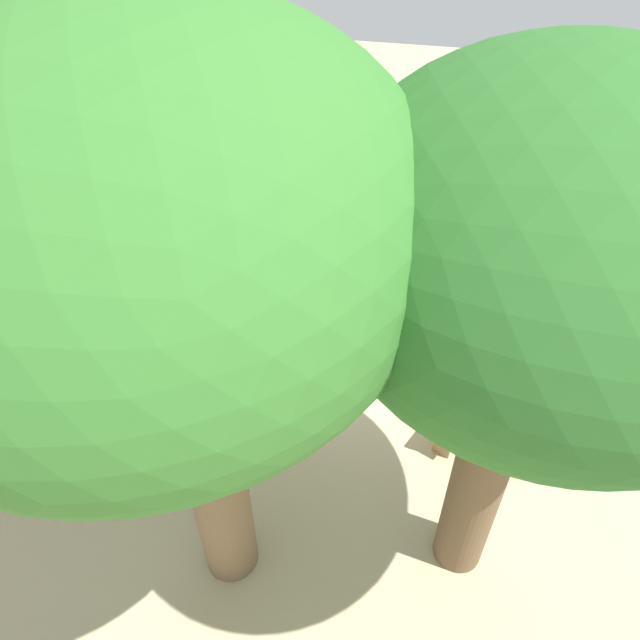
{
  "coord_description": "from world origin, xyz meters",
  "views": [
    {
      "loc": [
        -9.63,
        -1.36,
        9.33
      ],
      "look_at": [
        0.27,
        1.37,
        0.8
      ],
      "focal_mm": 31.25,
      "sensor_mm": 36.0,
      "label": 1
    }
  ],
  "objects_px": {
    "elephant": "(341,319)",
    "person_handler": "(379,273)",
    "picnic_table_near": "(526,286)",
    "shade_tree_main": "(549,249)",
    "market_stall_blue": "(75,247)",
    "feed_bucket": "(298,330)",
    "market_stall_green": "(11,303)",
    "shade_tree_secondary": "(168,234)",
    "wooden_bench": "(453,421)"
  },
  "relations": [
    {
      "from": "shade_tree_main",
      "to": "market_stall_green",
      "type": "bearing_deg",
      "value": 75.67
    },
    {
      "from": "elephant",
      "to": "wooden_bench",
      "type": "distance_m",
      "value": 3.65
    },
    {
      "from": "person_handler",
      "to": "shade_tree_main",
      "type": "distance_m",
      "value": 8.89
    },
    {
      "from": "shade_tree_secondary",
      "to": "picnic_table_near",
      "type": "bearing_deg",
      "value": -28.95
    },
    {
      "from": "elephant",
      "to": "person_handler",
      "type": "relative_size",
      "value": 1.07
    },
    {
      "from": "elephant",
      "to": "feed_bucket",
      "type": "height_order",
      "value": "elephant"
    },
    {
      "from": "shade_tree_main",
      "to": "picnic_table_near",
      "type": "height_order",
      "value": "shade_tree_main"
    },
    {
      "from": "person_handler",
      "to": "shade_tree_main",
      "type": "relative_size",
      "value": 0.2
    },
    {
      "from": "picnic_table_near",
      "to": "market_stall_blue",
      "type": "height_order",
      "value": "market_stall_blue"
    },
    {
      "from": "person_handler",
      "to": "shade_tree_main",
      "type": "xyz_separation_m",
      "value": [
        -6.64,
        -2.7,
        5.26
      ]
    },
    {
      "from": "elephant",
      "to": "shade_tree_secondary",
      "type": "relative_size",
      "value": 0.2
    },
    {
      "from": "shade_tree_main",
      "to": "shade_tree_secondary",
      "type": "bearing_deg",
      "value": 107.09
    },
    {
      "from": "elephant",
      "to": "picnic_table_near",
      "type": "relative_size",
      "value": 1.09
    },
    {
      "from": "shade_tree_main",
      "to": "elephant",
      "type": "bearing_deg",
      "value": 34.65
    },
    {
      "from": "shade_tree_main",
      "to": "shade_tree_secondary",
      "type": "xyz_separation_m",
      "value": [
        -1.15,
        3.73,
        0.25
      ]
    },
    {
      "from": "shade_tree_main",
      "to": "feed_bucket",
      "type": "xyz_separation_m",
      "value": [
        4.75,
        4.37,
        -6.04
      ]
    },
    {
      "from": "wooden_bench",
      "to": "market_stall_blue",
      "type": "bearing_deg",
      "value": -83.54
    },
    {
      "from": "shade_tree_main",
      "to": "picnic_table_near",
      "type": "xyz_separation_m",
      "value": [
        7.62,
        -1.12,
        -5.62
      ]
    },
    {
      "from": "shade_tree_main",
      "to": "feed_bucket",
      "type": "distance_m",
      "value": 8.84
    },
    {
      "from": "wooden_bench",
      "to": "market_stall_green",
      "type": "xyz_separation_m",
      "value": [
        0.26,
        10.59,
        0.67
      ]
    },
    {
      "from": "market_stall_green",
      "to": "wooden_bench",
      "type": "bearing_deg",
      "value": -91.4
    },
    {
      "from": "market_stall_green",
      "to": "feed_bucket",
      "type": "height_order",
      "value": "market_stall_green"
    },
    {
      "from": "market_stall_blue",
      "to": "feed_bucket",
      "type": "xyz_separation_m",
      "value": [
        -0.64,
        -6.57,
        -0.98
      ]
    },
    {
      "from": "elephant",
      "to": "feed_bucket",
      "type": "bearing_deg",
      "value": -33.45
    },
    {
      "from": "elephant",
      "to": "shade_tree_secondary",
      "type": "bearing_deg",
      "value": 53.88
    },
    {
      "from": "person_handler",
      "to": "shade_tree_main",
      "type": "height_order",
      "value": "shade_tree_main"
    },
    {
      "from": "wooden_bench",
      "to": "shade_tree_main",
      "type": "bearing_deg",
      "value": 29.34
    },
    {
      "from": "market_stall_green",
      "to": "shade_tree_main",
      "type": "bearing_deg",
      "value": -104.33
    },
    {
      "from": "wooden_bench",
      "to": "picnic_table_near",
      "type": "relative_size",
      "value": 0.9
    },
    {
      "from": "elephant",
      "to": "market_stall_blue",
      "type": "distance_m",
      "value": 7.72
    },
    {
      "from": "picnic_table_near",
      "to": "feed_bucket",
      "type": "bearing_deg",
      "value": 113.53
    },
    {
      "from": "shade_tree_main",
      "to": "wooden_bench",
      "type": "relative_size",
      "value": 5.68
    },
    {
      "from": "shade_tree_main",
      "to": "market_stall_blue",
      "type": "bearing_deg",
      "value": 63.75
    },
    {
      "from": "shade_tree_secondary",
      "to": "picnic_table_near",
      "type": "distance_m",
      "value": 11.61
    },
    {
      "from": "picnic_table_near",
      "to": "wooden_bench",
      "type": "bearing_deg",
      "value": 159.81
    },
    {
      "from": "shade_tree_main",
      "to": "market_stall_blue",
      "type": "height_order",
      "value": "shade_tree_main"
    },
    {
      "from": "picnic_table_near",
      "to": "market_stall_green",
      "type": "bearing_deg",
      "value": 107.72
    },
    {
      "from": "elephant",
      "to": "picnic_table_near",
      "type": "height_order",
      "value": "elephant"
    },
    {
      "from": "wooden_bench",
      "to": "market_stall_green",
      "type": "distance_m",
      "value": 10.62
    },
    {
      "from": "market_stall_green",
      "to": "market_stall_blue",
      "type": "height_order",
      "value": "same"
    },
    {
      "from": "shade_tree_main",
      "to": "market_stall_green",
      "type": "height_order",
      "value": "shade_tree_main"
    },
    {
      "from": "feed_bucket",
      "to": "shade_tree_main",
      "type": "bearing_deg",
      "value": -137.4
    },
    {
      "from": "elephant",
      "to": "shade_tree_secondary",
      "type": "xyz_separation_m",
      "value": [
        -5.86,
        0.47,
        5.65
      ]
    },
    {
      "from": "market_stall_blue",
      "to": "feed_bucket",
      "type": "height_order",
      "value": "market_stall_blue"
    },
    {
      "from": "elephant",
      "to": "person_handler",
      "type": "distance_m",
      "value": 2.01
    },
    {
      "from": "person_handler",
      "to": "shade_tree_secondary",
      "type": "distance_m",
      "value": 9.59
    },
    {
      "from": "market_stall_blue",
      "to": "market_stall_green",
      "type": "bearing_deg",
      "value": 180.0
    },
    {
      "from": "shade_tree_secondary",
      "to": "market_stall_green",
      "type": "distance_m",
      "value": 9.79
    },
    {
      "from": "person_handler",
      "to": "feed_bucket",
      "type": "height_order",
      "value": "person_handler"
    },
    {
      "from": "wooden_bench",
      "to": "market_stall_blue",
      "type": "relative_size",
      "value": 0.58
    }
  ]
}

